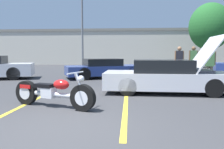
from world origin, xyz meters
TOP-DOWN VIEW (x-y plane):
  - ground_plane at (0.00, 0.00)m, footprint 80.00×80.00m
  - parking_stripe_foreground at (-1.63, 1.82)m, footprint 0.12×4.84m
  - parking_stripe_middle at (1.18, 1.82)m, footprint 0.12×4.84m
  - far_building at (0.00, 24.53)m, footprint 32.00×4.20m
  - light_pole at (-3.22, 17.15)m, footprint 1.21×0.28m
  - tree_background at (8.88, 17.82)m, footprint 3.85×3.85m
  - motorcycle at (-0.75, 1.60)m, footprint 2.43×1.05m
  - show_car_hood_open at (2.65, 4.07)m, footprint 4.55×1.82m
  - parked_car_mid_row at (-0.18, 8.69)m, footprint 4.87×3.46m
  - spectator_near_motorcycle at (5.03, 9.24)m, footprint 0.52×0.24m
  - spectator_by_show_car at (4.10, 8.71)m, footprint 0.52×0.24m
  - spectator_far_lot at (4.92, 6.26)m, footprint 0.52×0.23m

SIDE VIEW (x-z plane):
  - ground_plane at x=0.00m, z-range 0.00..0.00m
  - parking_stripe_foreground at x=-1.63m, z-range 0.00..0.01m
  - parking_stripe_middle at x=1.18m, z-range 0.00..0.01m
  - motorcycle at x=-0.75m, z-range -0.09..0.88m
  - parked_car_mid_row at x=-0.18m, z-range -0.01..1.11m
  - show_car_hood_open at x=2.65m, z-range -0.44..1.62m
  - spectator_far_lot at x=4.92m, z-range 0.17..1.92m
  - spectator_by_show_car at x=4.10m, z-range 0.18..2.00m
  - spectator_near_motorcycle at x=5.03m, z-range 0.19..2.03m
  - far_building at x=0.00m, z-range 0.14..4.54m
  - tree_background at x=8.88m, z-range 0.87..7.05m
  - light_pole at x=-3.22m, z-range 0.38..8.49m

